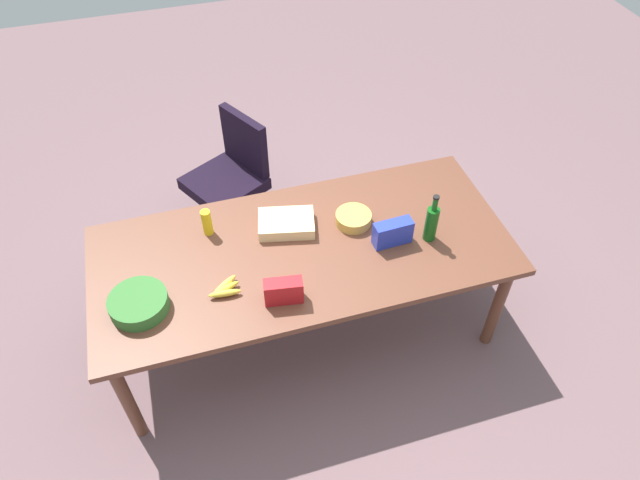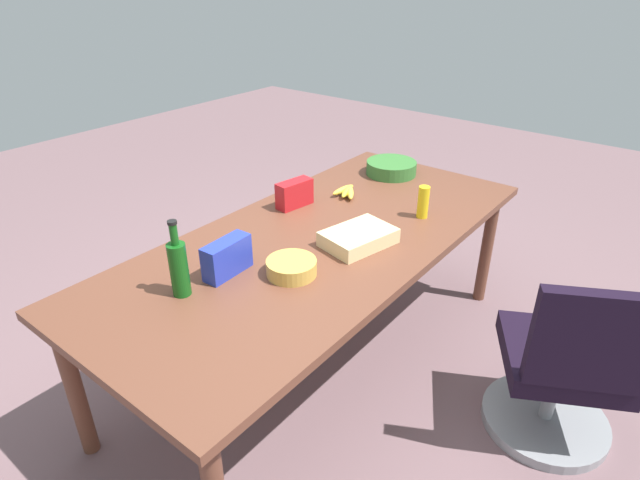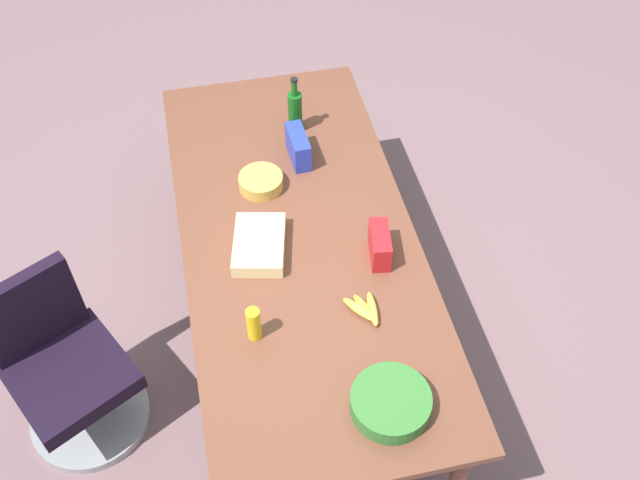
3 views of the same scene
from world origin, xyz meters
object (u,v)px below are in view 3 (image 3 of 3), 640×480
object	(u,v)px
wine_bottle	(295,110)
salad_bowl	(391,403)
banana_bunch	(366,309)
sheet_cake	(259,245)
chip_bag_red	(380,245)
chip_bowl	(261,182)
conference_table	(299,245)
mustard_bottle	(254,324)
chip_bag_blue	(298,147)
office_chair	(69,376)

from	to	relation	value
wine_bottle	salad_bowl	bearing A→B (deg)	-178.54
banana_bunch	wine_bottle	bearing A→B (deg)	2.99
sheet_cake	chip_bag_red	bearing A→B (deg)	-105.67
sheet_cake	chip_bowl	distance (m)	0.39
banana_bunch	wine_bottle	xyz separation A→B (m)	(1.19, 0.06, 0.10)
conference_table	mustard_bottle	bearing A→B (deg)	150.70
chip_bag_blue	salad_bowl	bearing A→B (deg)	-177.17
chip_bag_red	chip_bowl	bearing A→B (deg)	39.62
conference_table	chip_bowl	distance (m)	0.37
salad_bowl	wine_bottle	world-z (taller)	wine_bottle
mustard_bottle	chip_bowl	xyz separation A→B (m)	(0.83, -0.16, -0.05)
office_chair	banana_bunch	xyz separation A→B (m)	(-0.22, -1.30, 0.44)
mustard_bottle	salad_bowl	world-z (taller)	mustard_bottle
office_chair	salad_bowl	bearing A→B (deg)	-117.25
salad_bowl	sheet_cake	bearing A→B (deg)	22.18
salad_bowl	banana_bunch	xyz separation A→B (m)	(0.44, -0.02, -0.02)
chip_bag_blue	chip_bag_red	bearing A→B (deg)	-161.85
wine_bottle	chip_bowl	bearing A→B (deg)	147.23
conference_table	sheet_cake	world-z (taller)	sheet_cake
conference_table	chip_bag_blue	xyz separation A→B (m)	(0.50, -0.10, 0.14)
office_chair	wine_bottle	distance (m)	1.66
office_chair	mustard_bottle	distance (m)	1.01
chip_bag_red	wine_bottle	distance (m)	0.92
chip_bag_red	chip_bowl	world-z (taller)	chip_bag_red
chip_bag_red	banana_bunch	size ratio (longest dim) A/B	1.14
office_chair	chip_bag_blue	bearing A→B (deg)	-58.37
chip_bag_red	wine_bottle	size ratio (longest dim) A/B	0.63
chip_bowl	wine_bottle	size ratio (longest dim) A/B	0.66
chip_bowl	wine_bottle	xyz separation A→B (m)	(0.37, -0.24, 0.09)
banana_bunch	sheet_cake	bearing A→B (deg)	41.05
conference_table	chip_bag_blue	distance (m)	0.53
mustard_bottle	chip_bag_red	size ratio (longest dim) A/B	0.83
chip_bag_blue	sheet_cake	bearing A→B (deg)	152.54
salad_bowl	chip_bowl	world-z (taller)	salad_bowl
sheet_cake	salad_bowl	distance (m)	0.93
sheet_cake	mustard_bottle	distance (m)	0.45
office_chair	chip_bag_red	world-z (taller)	chip_bag_red
mustard_bottle	chip_bag_blue	size ratio (longest dim) A/B	0.75
chip_bag_red	chip_bowl	size ratio (longest dim) A/B	0.95
banana_bunch	office_chair	bearing A→B (deg)	80.21
chip_bag_blue	chip_bag_red	xyz separation A→B (m)	(-0.69, -0.22, -0.01)
mustard_bottle	banana_bunch	bearing A→B (deg)	-88.49
office_chair	salad_bowl	distance (m)	1.51
chip_bag_red	banana_bunch	xyz separation A→B (m)	(-0.29, 0.13, -0.04)
conference_table	office_chair	distance (m)	1.19
office_chair	wine_bottle	size ratio (longest dim) A/B	2.75
conference_table	chip_bag_red	world-z (taller)	chip_bag_red
office_chair	salad_bowl	world-z (taller)	office_chair
sheet_cake	chip_bag_red	size ratio (longest dim) A/B	1.60
chip_bag_blue	chip_bowl	world-z (taller)	chip_bag_blue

